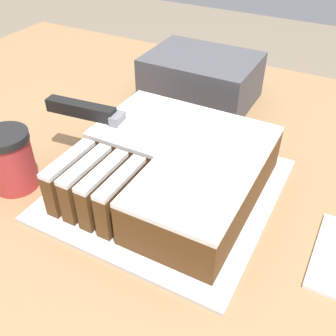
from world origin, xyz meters
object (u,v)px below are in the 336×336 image
(cake_board, at_px, (168,188))
(storage_box, at_px, (201,78))
(cake, at_px, (173,167))
(coffee_cup, at_px, (10,160))
(knife, at_px, (106,116))

(cake_board, xyz_separation_m, storage_box, (-0.08, 0.30, 0.05))
(cake, height_order, storage_box, storage_box)
(coffee_cup, distance_m, storage_box, 0.43)
(cake, xyz_separation_m, storage_box, (-0.09, 0.30, 0.01))
(coffee_cup, bearing_deg, storage_box, 71.13)
(knife, relative_size, storage_box, 1.58)
(cake_board, relative_size, storage_box, 1.46)
(coffee_cup, height_order, storage_box, same)
(cake_board, relative_size, coffee_cup, 3.38)
(cake_board, xyz_separation_m, cake, (0.01, 0.01, 0.04))
(coffee_cup, relative_size, storage_box, 0.43)
(cake_board, bearing_deg, coffee_cup, -154.59)
(cake, relative_size, storage_box, 1.23)
(cake, height_order, coffee_cup, coffee_cup)
(cake_board, height_order, cake, cake)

